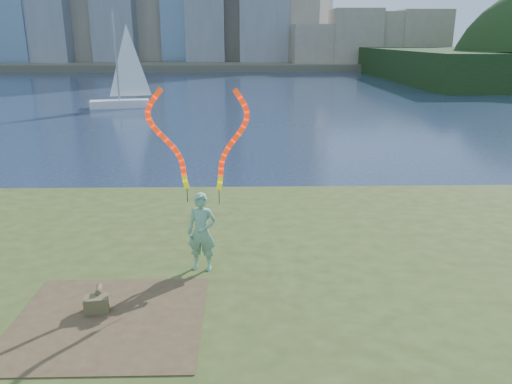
{
  "coord_description": "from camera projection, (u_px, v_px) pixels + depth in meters",
  "views": [
    {
      "loc": [
        0.13,
        -10.76,
        5.42
      ],
      "look_at": [
        0.42,
        1.0,
        1.79
      ],
      "focal_mm": 35.0,
      "sensor_mm": 36.0,
      "label": 1
    }
  ],
  "objects": [
    {
      "name": "dirt_patch",
      "position": [
        109.0,
        320.0,
        8.52
      ],
      "size": [
        3.2,
        3.0,
        0.02
      ],
      "primitive_type": "cube",
      "color": "#47331E",
      "rests_on": "grassy_knoll"
    },
    {
      "name": "sailboat",
      "position": [
        122.0,
        92.0,
        40.54
      ],
      "size": [
        5.01,
        2.52,
        7.53
      ],
      "rotation": [
        0.0,
        0.0,
        0.23
      ],
      "color": "silver",
      "rests_on": "ground"
    },
    {
      "name": "grassy_knoll",
      "position": [
        238.0,
        315.0,
        9.58
      ],
      "size": [
        20.0,
        18.0,
        0.8
      ],
      "color": "#364518",
      "rests_on": "ground"
    },
    {
      "name": "woman_with_ribbons",
      "position": [
        202.0,
        205.0,
        10.06
      ],
      "size": [
        2.03,
        0.54,
        4.03
      ],
      "rotation": [
        0.0,
        0.0,
        -0.17
      ],
      "color": "#116C36",
      "rests_on": "grassy_knoll"
    },
    {
      "name": "ground",
      "position": [
        239.0,
        276.0,
        11.87
      ],
      "size": [
        320.0,
        320.0,
        0.0
      ],
      "primitive_type": "plane",
      "color": "#1A2842",
      "rests_on": "ground"
    },
    {
      "name": "canvas_bag",
      "position": [
        97.0,
        303.0,
        8.76
      ],
      "size": [
        0.45,
        0.51,
        0.39
      ],
      "rotation": [
        0.0,
        0.0,
        0.17
      ],
      "color": "brown",
      "rests_on": "grassy_knoll"
    },
    {
      "name": "far_shore",
      "position": [
        243.0,
        63.0,
        102.45
      ],
      "size": [
        320.0,
        40.0,
        1.2
      ],
      "primitive_type": "cube",
      "color": "#4F493A",
      "rests_on": "ground"
    }
  ]
}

